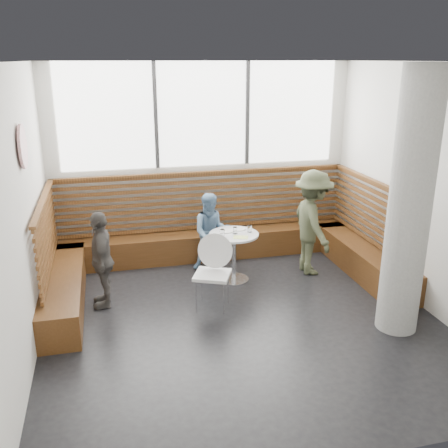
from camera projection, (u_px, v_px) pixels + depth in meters
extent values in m
cube|color=silver|center=(244.00, 202.00, 5.96)|extent=(5.00, 5.00, 3.20)
cube|color=black|center=(242.00, 320.00, 6.47)|extent=(5.00, 5.00, 0.01)
cube|color=white|center=(246.00, 62.00, 5.46)|extent=(5.00, 5.00, 0.01)
cube|color=white|center=(202.00, 115.00, 8.01)|extent=(4.50, 0.02, 1.65)
cube|color=#3F3F42|center=(156.00, 116.00, 7.82)|extent=(0.06, 0.04, 1.65)
cube|color=#3F3F42|center=(247.00, 114.00, 8.16)|extent=(0.06, 0.04, 1.65)
cube|color=#472911|center=(207.00, 245.00, 8.47)|extent=(5.00, 0.50, 0.45)
cube|color=#472911|center=(65.00, 282.00, 7.05)|extent=(0.50, 2.50, 0.45)
cube|color=#472911|center=(355.00, 254.00, 8.05)|extent=(0.50, 2.50, 0.45)
cube|color=#4D2C13|center=(204.00, 201.00, 8.40)|extent=(4.88, 0.08, 0.98)
cube|color=#4D2C13|center=(47.00, 235.00, 6.78)|extent=(0.08, 2.38, 0.98)
cube|color=#4D2C13|center=(369.00, 211.00, 7.86)|extent=(0.08, 2.38, 0.98)
cylinder|color=gray|center=(410.00, 206.00, 5.82)|extent=(0.50, 0.50, 3.20)
cylinder|color=white|center=(23.00, 146.00, 5.56)|extent=(0.03, 0.50, 0.50)
cylinder|color=silver|center=(234.00, 279.00, 7.65)|extent=(0.46, 0.46, 0.03)
cylinder|color=silver|center=(234.00, 257.00, 7.54)|extent=(0.07, 0.07, 0.73)
cylinder|color=#B7B7BA|center=(234.00, 234.00, 7.42)|extent=(0.74, 0.74, 0.03)
cube|color=white|center=(212.00, 275.00, 6.65)|extent=(0.46, 0.44, 0.04)
cylinder|color=white|center=(209.00, 251.00, 6.74)|extent=(0.48, 0.11, 0.48)
cylinder|color=silver|center=(201.00, 299.00, 6.53)|extent=(0.02, 0.02, 0.47)
cylinder|color=silver|center=(229.00, 296.00, 6.62)|extent=(0.02, 0.02, 0.47)
cylinder|color=silver|center=(197.00, 289.00, 6.84)|extent=(0.02, 0.02, 0.47)
cylinder|color=silver|center=(223.00, 286.00, 6.92)|extent=(0.02, 0.02, 0.47)
imported|color=#454B32|center=(312.00, 223.00, 7.70)|extent=(0.64, 1.08, 1.64)
imported|color=#648AAE|center=(212.00, 232.00, 7.88)|extent=(0.67, 0.55, 1.25)
imported|color=#4C4845|center=(102.00, 259.00, 6.70)|extent=(0.34, 0.79, 1.34)
cylinder|color=white|center=(227.00, 231.00, 7.51)|extent=(0.22, 0.22, 0.02)
cylinder|color=white|center=(239.00, 229.00, 7.59)|extent=(0.20, 0.20, 0.01)
cylinder|color=white|center=(222.00, 233.00, 7.26)|extent=(0.07, 0.07, 0.11)
cylinder|color=white|center=(235.00, 230.00, 7.40)|extent=(0.06, 0.06, 0.10)
cylinder|color=white|center=(250.00, 229.00, 7.47)|extent=(0.07, 0.07, 0.10)
cube|color=#A5C64C|center=(241.00, 237.00, 7.25)|extent=(0.25, 0.21, 0.00)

